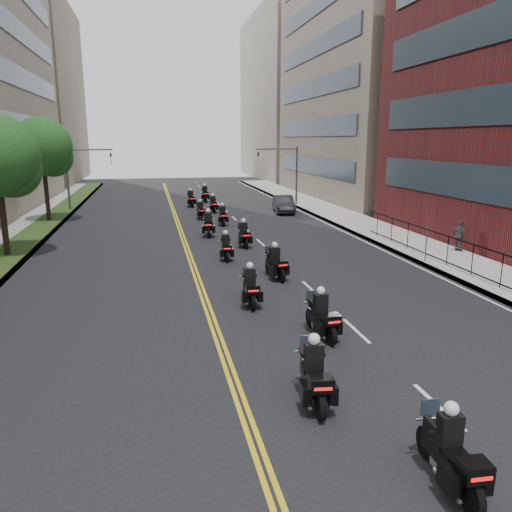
{
  "coord_description": "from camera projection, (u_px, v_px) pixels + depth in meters",
  "views": [
    {
      "loc": [
        -3.38,
        -4.79,
        6.32
      ],
      "look_at": [
        0.81,
        15.1,
        1.54
      ],
      "focal_mm": 35.0,
      "sensor_mm": 36.0,
      "label": 1
    }
  ],
  "objects": [
    {
      "name": "motorcycle_2",
      "position": [
        314.0,
        376.0,
        12.11
      ],
      "size": [
        0.7,
        2.37,
        1.75
      ],
      "rotation": [
        0.0,
        0.0,
        -0.12
      ],
      "color": "black",
      "rests_on": "ground"
    },
    {
      "name": "pedestrian_c",
      "position": [
        460.0,
        236.0,
        27.99
      ],
      "size": [
        0.67,
        1.09,
        1.73
      ],
      "primitive_type": "imported",
      "rotation": [
        0.0,
        0.0,
        1.84
      ],
      "color": "#45474E",
      "rests_on": "sidewalk_right"
    },
    {
      "name": "motorcycle_10",
      "position": [
        201.0,
        211.0,
        40.25
      ],
      "size": [
        0.61,
        2.16,
        1.59
      ],
      "rotation": [
        0.0,
        0.0,
        0.11
      ],
      "color": "black",
      "rests_on": "ground"
    },
    {
      "name": "motorcycle_6",
      "position": [
        226.0,
        248.0,
        26.67
      ],
      "size": [
        0.53,
        2.13,
        1.57
      ],
      "rotation": [
        0.0,
        0.0,
        -0.06
      ],
      "color": "black",
      "rests_on": "ground"
    },
    {
      "name": "motorcycle_11",
      "position": [
        213.0,
        205.0,
        43.89
      ],
      "size": [
        0.52,
        2.24,
        1.66
      ],
      "rotation": [
        0.0,
        0.0,
        0.01
      ],
      "color": "black",
      "rests_on": "ground"
    },
    {
      "name": "building_right_far",
      "position": [
        300.0,
        97.0,
        82.32
      ],
      "size": [
        15.0,
        28.0,
        26.0
      ],
      "primitive_type": "cube",
      "color": "gray",
      "rests_on": "ground"
    },
    {
      "name": "sidewalk_right",
      "position": [
        391.0,
        236.0,
        32.89
      ],
      "size": [
        4.0,
        90.0,
        0.15
      ],
      "primitive_type": "cube",
      "color": "gray",
      "rests_on": "ground"
    },
    {
      "name": "motorcycle_1",
      "position": [
        451.0,
        455.0,
        9.17
      ],
      "size": [
        0.54,
        2.25,
        1.66
      ],
      "rotation": [
        0.0,
        0.0,
        -0.05
      ],
      "color": "black",
      "rests_on": "ground"
    },
    {
      "name": "motorcycle_3",
      "position": [
        322.0,
        318.0,
        16.2
      ],
      "size": [
        0.6,
        2.27,
        1.68
      ],
      "rotation": [
        0.0,
        0.0,
        0.08
      ],
      "color": "black",
      "rests_on": "ground"
    },
    {
      "name": "traffic_signal_right",
      "position": [
        287.0,
        167.0,
        47.76
      ],
      "size": [
        4.09,
        0.2,
        5.6
      ],
      "color": "#3F3F44",
      "rests_on": "ground"
    },
    {
      "name": "motorcycle_9",
      "position": [
        223.0,
        216.0,
        37.49
      ],
      "size": [
        0.53,
        2.23,
        1.65
      ],
      "rotation": [
        0.0,
        0.0,
        -0.04
      ],
      "color": "black",
      "rests_on": "ground"
    },
    {
      "name": "parked_sedan",
      "position": [
        284.0,
        204.0,
        43.74
      ],
      "size": [
        2.18,
        4.68,
        1.48
      ],
      "primitive_type": "imported",
      "rotation": [
        0.0,
        0.0,
        -0.14
      ],
      "color": "black",
      "rests_on": "ground"
    },
    {
      "name": "motorcycle_12",
      "position": [
        191.0,
        199.0,
        47.54
      ],
      "size": [
        0.61,
        2.39,
        1.76
      ],
      "rotation": [
        0.0,
        0.0,
        0.07
      ],
      "color": "black",
      "rests_on": "ground"
    },
    {
      "name": "building_right_tan",
      "position": [
        381.0,
        56.0,
        53.28
      ],
      "size": [
        15.11,
        28.0,
        30.0
      ],
      "color": "#7F715D",
      "rests_on": "ground"
    },
    {
      "name": "motorcycle_5",
      "position": [
        276.0,
        264.0,
        23.05
      ],
      "size": [
        0.67,
        2.3,
        1.7
      ],
      "rotation": [
        0.0,
        0.0,
        0.12
      ],
      "color": "black",
      "rests_on": "ground"
    },
    {
      "name": "traffic_signal_left",
      "position": [
        78.0,
        169.0,
        43.93
      ],
      "size": [
        4.09,
        0.2,
        5.6
      ],
      "color": "#3F3F44",
      "rests_on": "ground"
    },
    {
      "name": "motorcycle_4",
      "position": [
        250.0,
        288.0,
        19.38
      ],
      "size": [
        0.58,
        2.27,
        1.68
      ],
      "rotation": [
        0.0,
        0.0,
        -0.07
      ],
      "color": "black",
      "rests_on": "ground"
    },
    {
      "name": "grass_strip",
      "position": [
        13.0,
        250.0,
        28.21
      ],
      "size": [
        2.0,
        90.0,
        0.04
      ],
      "primitive_type": "cube",
      "color": "#1E3613",
      "rests_on": "sidewalk_left"
    },
    {
      "name": "motorcycle_7",
      "position": [
        244.0,
        236.0,
        29.9
      ],
      "size": [
        0.53,
        2.29,
        1.69
      ],
      "rotation": [
        0.0,
        0.0,
        -0.01
      ],
      "color": "black",
      "rests_on": "ground"
    },
    {
      "name": "motorcycle_8",
      "position": [
        208.0,
        225.0,
        33.14
      ],
      "size": [
        0.69,
        2.48,
        1.83
      ],
      "rotation": [
        0.0,
        0.0,
        -0.1
      ],
      "color": "black",
      "rests_on": "ground"
    },
    {
      "name": "building_left_far",
      "position": [
        17.0,
        92.0,
        73.58
      ],
      "size": [
        16.0,
        28.0,
        26.0
      ],
      "primitive_type": "cube",
      "color": "#7F715D",
      "rests_on": "ground"
    },
    {
      "name": "motorcycle_13",
      "position": [
        205.0,
        195.0,
        51.28
      ],
      "size": [
        0.58,
        2.52,
        1.86
      ],
      "rotation": [
        0.0,
        0.0,
        -0.01
      ],
      "color": "black",
      "rests_on": "ground"
    }
  ]
}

